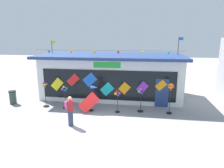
% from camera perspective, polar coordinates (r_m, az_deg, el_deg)
% --- Properties ---
extents(ground_plane, '(80.00, 80.00, 0.00)m').
position_cam_1_polar(ground_plane, '(11.82, -6.38, -11.03)').
color(ground_plane, gray).
extents(kite_shop_building, '(11.10, 5.42, 4.79)m').
position_cam_1_polar(kite_shop_building, '(16.77, 0.02, 2.53)').
color(kite_shop_building, silver).
rests_on(kite_shop_building, ground_plane).
extents(wind_spinner_far_left, '(0.39, 0.39, 1.77)m').
position_cam_1_polar(wind_spinner_far_left, '(14.87, -18.20, -1.51)').
color(wind_spinner_far_left, black).
rests_on(wind_spinner_far_left, ground_plane).
extents(wind_spinner_left, '(0.41, 0.36, 1.59)m').
position_cam_1_polar(wind_spinner_left, '(14.26, -13.04, -2.73)').
color(wind_spinner_left, black).
rests_on(wind_spinner_left, ground_plane).
extents(wind_spinner_center_left, '(0.71, 0.33, 1.71)m').
position_cam_1_polar(wind_spinner_center_left, '(13.34, -5.16, -2.34)').
color(wind_spinner_center_left, black).
rests_on(wind_spinner_center_left, ground_plane).
extents(wind_spinner_center_right, '(0.39, 0.31, 1.48)m').
position_cam_1_polar(wind_spinner_center_right, '(13.12, 1.53, -3.97)').
color(wind_spinner_center_right, black).
rests_on(wind_spinner_center_right, ground_plane).
extents(wind_spinner_right, '(0.45, 0.39, 1.63)m').
position_cam_1_polar(wind_spinner_right, '(13.33, 8.07, -3.38)').
color(wind_spinner_right, black).
rests_on(wind_spinner_right, ground_plane).
extents(wind_spinner_far_right, '(0.36, 0.36, 2.00)m').
position_cam_1_polar(wind_spinner_far_right, '(13.26, 16.05, -1.52)').
color(wind_spinner_far_right, black).
rests_on(wind_spinner_far_right, ground_plane).
extents(person_near_camera, '(0.48, 0.39, 1.68)m').
position_cam_1_polar(person_near_camera, '(11.45, -11.64, -7.23)').
color(person_near_camera, '#333D56').
rests_on(person_near_camera, ground_plane).
extents(trash_bin, '(0.52, 0.52, 0.99)m').
position_cam_1_polar(trash_bin, '(16.59, -25.93, -3.34)').
color(trash_bin, '#2D4238').
rests_on(trash_bin, ground_plane).
extents(display_kite_on_ground, '(1.39, 0.36, 1.39)m').
position_cam_1_polar(display_kite_on_ground, '(13.19, -6.46, -5.19)').
color(display_kite_on_ground, red).
rests_on(display_kite_on_ground, ground_plane).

